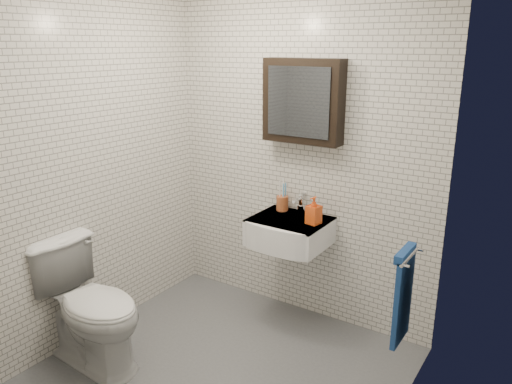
{
  "coord_description": "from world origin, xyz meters",
  "views": [
    {
      "loc": [
        1.76,
        -2.27,
        2.1
      ],
      "look_at": [
        -0.04,
        0.45,
        1.12
      ],
      "focal_mm": 35.0,
      "sensor_mm": 36.0,
      "label": 1
    }
  ],
  "objects": [
    {
      "name": "ground",
      "position": [
        0.0,
        0.0,
        0.01
      ],
      "size": [
        2.2,
        2.0,
        0.01
      ],
      "primitive_type": "cube",
      "color": "#52565A",
      "rests_on": "ground"
    },
    {
      "name": "room_shell",
      "position": [
        0.0,
        0.0,
        1.47
      ],
      "size": [
        2.22,
        2.02,
        2.51
      ],
      "color": "silver",
      "rests_on": "ground"
    },
    {
      "name": "washbasin",
      "position": [
        0.05,
        0.73,
        0.76
      ],
      "size": [
        0.55,
        0.5,
        0.2
      ],
      "color": "white",
      "rests_on": "room_shell"
    },
    {
      "name": "faucet",
      "position": [
        0.05,
        0.93,
        0.92
      ],
      "size": [
        0.06,
        0.2,
        0.15
      ],
      "color": "silver",
      "rests_on": "washbasin"
    },
    {
      "name": "mirror_cabinet",
      "position": [
        0.05,
        0.93,
        1.7
      ],
      "size": [
        0.6,
        0.15,
        0.6
      ],
      "color": "black",
      "rests_on": "room_shell"
    },
    {
      "name": "towel_rail",
      "position": [
        1.04,
        0.35,
        0.72
      ],
      "size": [
        0.09,
        0.3,
        0.58
      ],
      "color": "silver",
      "rests_on": "room_shell"
    },
    {
      "name": "toothbrush_cup",
      "position": [
        -0.1,
        0.91,
        0.91
      ],
      "size": [
        0.11,
        0.11,
        0.25
      ],
      "rotation": [
        0.0,
        0.0,
        0.3
      ],
      "color": "#A04D28",
      "rests_on": "washbasin"
    },
    {
      "name": "soap_bottle",
      "position": [
        0.24,
        0.78,
        0.95
      ],
      "size": [
        0.11,
        0.11,
        0.2
      ],
      "primitive_type": "imported",
      "rotation": [
        0.0,
        0.0,
        -0.17
      ],
      "color": "orange",
      "rests_on": "washbasin"
    },
    {
      "name": "toilet",
      "position": [
        -0.8,
        -0.41,
        0.43
      ],
      "size": [
        0.86,
        0.53,
        0.85
      ],
      "primitive_type": "imported",
      "rotation": [
        0.0,
        0.0,
        1.51
      ],
      "color": "white",
      "rests_on": "ground"
    }
  ]
}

